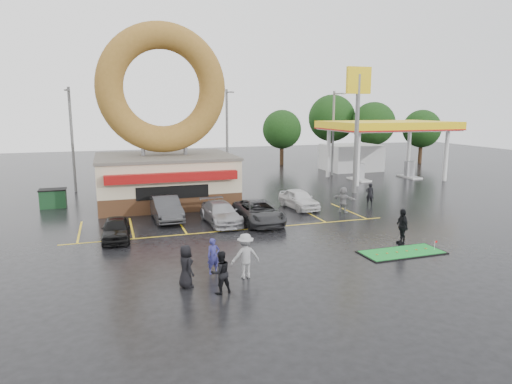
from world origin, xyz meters
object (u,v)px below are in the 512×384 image
object	(u,v)px
shell_sign	(358,106)
car_grey	(259,212)
person_blue	(213,256)
car_white	(299,199)
car_silver	(221,213)
gas_station	(371,141)
person_cameraman	(402,226)
putting_green	(402,252)
car_dgrey	(166,208)
streetlight_mid	(227,134)
streetlight_right	(333,131)
streetlight_left	(72,137)
car_black	(116,229)
dumpster	(53,199)
donut_shop	(164,145)

from	to	relation	value
shell_sign	car_grey	world-z (taller)	shell_sign
person_blue	shell_sign	bearing A→B (deg)	36.17
car_white	car_silver	bearing A→B (deg)	-163.92
shell_sign	gas_station	bearing A→B (deg)	51.93
shell_sign	car_silver	bearing A→B (deg)	-153.60
person_blue	person_cameraman	xyz separation A→B (m)	(10.70, 1.26, 0.16)
car_silver	person_blue	size ratio (longest dim) A/B	2.89
car_white	putting_green	world-z (taller)	car_white
gas_station	car_dgrey	xyz separation A→B (m)	(-23.70, -13.64, -2.92)
car_dgrey	car_white	bearing A→B (deg)	0.39
streetlight_mid	person_cameraman	world-z (taller)	streetlight_mid
streetlight_right	putting_green	xyz separation A→B (m)	(-9.18, -25.37, -4.75)
streetlight_left	person_blue	bearing A→B (deg)	-73.06
car_black	person_cameraman	size ratio (longest dim) A/B	1.92
putting_green	streetlight_mid	bearing A→B (deg)	96.61
dumpster	car_black	bearing A→B (deg)	-67.98
streetlight_mid	car_silver	xyz separation A→B (m)	(-4.50, -15.62, -4.11)
streetlight_mid	putting_green	bearing A→B (deg)	-83.39
donut_shop	dumpster	size ratio (longest dim) A/B	7.50
car_dgrey	car_silver	size ratio (longest dim) A/B	1.02
gas_station	shell_sign	xyz separation A→B (m)	(-7.00, -8.94, 3.68)
person_blue	car_silver	bearing A→B (deg)	66.59
streetlight_right	car_white	size ratio (longest dim) A/B	2.16
donut_shop	person_cameraman	xyz separation A→B (m)	(10.78, -15.02, -3.50)
car_dgrey	putting_green	world-z (taller)	car_dgrey
car_black	dumpster	distance (m)	11.04
donut_shop	car_grey	distance (m)	10.31
car_white	dumpster	xyz separation A→B (m)	(-17.12, 5.95, -0.06)
streetlight_right	car_dgrey	world-z (taller)	streetlight_right
streetlight_mid	car_black	xyz separation A→B (m)	(-10.94, -17.42, -4.15)
dumpster	streetlight_left	bearing A→B (deg)	78.80
donut_shop	person_blue	size ratio (longest dim) A/B	8.39
car_black	dumpster	size ratio (longest dim) A/B	2.06
streetlight_left	car_black	world-z (taller)	streetlight_left
car_silver	person_blue	world-z (taller)	person_blue
streetlight_left	car_grey	xyz separation A→B (m)	(11.83, -15.24, -4.07)
gas_station	person_blue	world-z (taller)	gas_station
car_silver	streetlight_right	bearing A→B (deg)	41.94
donut_shop	shell_sign	bearing A→B (deg)	-3.47
donut_shop	dumpster	xyz separation A→B (m)	(-8.17, 0.73, -3.81)
streetlight_right	person_cameraman	distance (m)	25.63
donut_shop	gas_station	size ratio (longest dim) A/B	0.99
donut_shop	streetlight_right	xyz separation A→B (m)	(19.00, 8.95, 0.32)
person_cameraman	gas_station	bearing A→B (deg)	161.30
streetlight_right	car_dgrey	bearing A→B (deg)	-143.42
putting_green	dumpster	bearing A→B (deg)	136.37
shell_sign	dumpster	bearing A→B (deg)	175.98
car_black	streetlight_mid	bearing A→B (deg)	60.73
shell_sign	streetlight_right	distance (m)	10.68
donut_shop	car_silver	world-z (taller)	donut_shop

